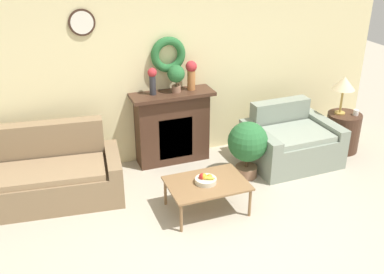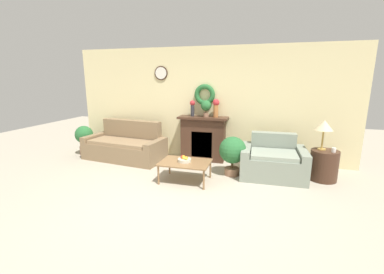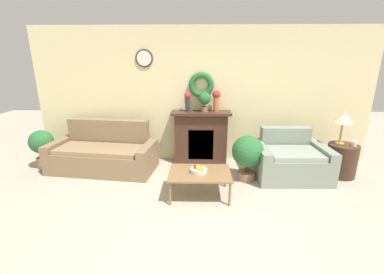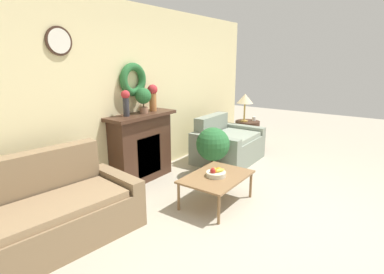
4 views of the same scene
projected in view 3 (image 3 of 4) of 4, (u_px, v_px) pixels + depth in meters
The scene contains 15 objects.
ground_plane at pixel (206, 237), 3.11m from camera, with size 16.00×16.00×0.00m, color #ADA38E.
wall_back at pixel (203, 96), 5.22m from camera, with size 6.80×0.18×2.70m.
fireplace at pixel (201, 137), 5.25m from camera, with size 1.18×0.41×1.08m.
couch_left at pixel (104, 154), 4.97m from camera, with size 2.07×1.10×0.93m.
loveseat_right at pixel (290, 160), 4.67m from camera, with size 1.28×1.00×0.84m.
coffee_table at pixel (200, 174), 3.97m from camera, with size 0.96×0.67×0.39m.
fruit_bowl at pixel (199, 169), 3.95m from camera, with size 0.26×0.26×0.12m.
side_table_by_loveseat at pixel (341, 160), 4.69m from camera, with size 0.52×0.52×0.60m.
table_lamp at pixel (344, 118), 4.52m from camera, with size 0.34×0.34×0.58m.
mug at pixel (354, 144), 4.50m from camera, with size 0.08×0.08×0.09m.
vase_on_mantel_left at pixel (188, 100), 5.05m from camera, with size 0.13×0.13×0.38m.
vase_on_mantel_right at pixel (216, 99), 5.03m from camera, with size 0.16×0.16×0.42m.
potted_plant_on_mantel at pixel (205, 99), 5.02m from camera, with size 0.24×0.24×0.39m.
potted_plant_floor_by_couch at pixel (42, 145), 4.99m from camera, with size 0.45×0.45×0.76m.
potted_plant_floor_by_loveseat at pixel (248, 153), 4.47m from camera, with size 0.55×0.55×0.81m.
Camera 3 is at (-0.11, -2.63, 2.06)m, focal length 24.00 mm.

